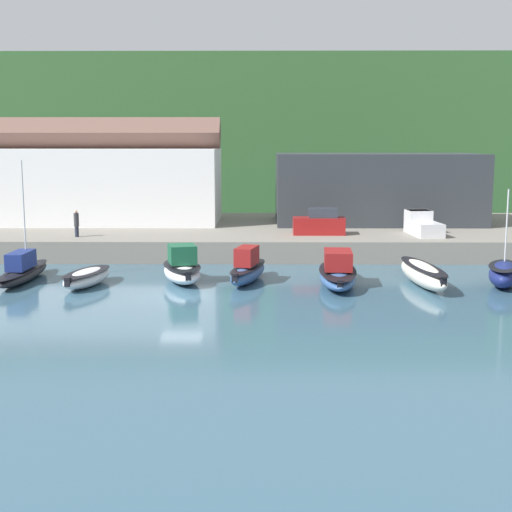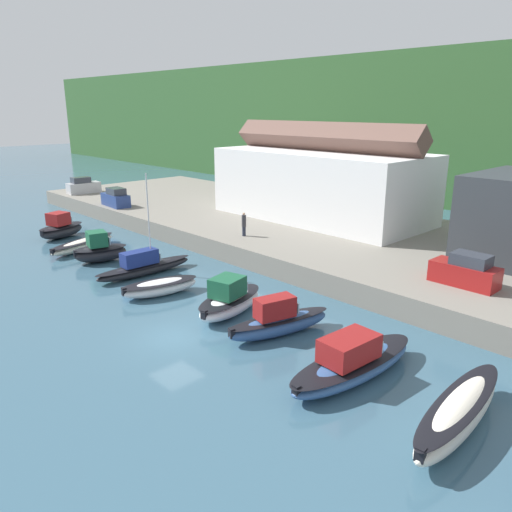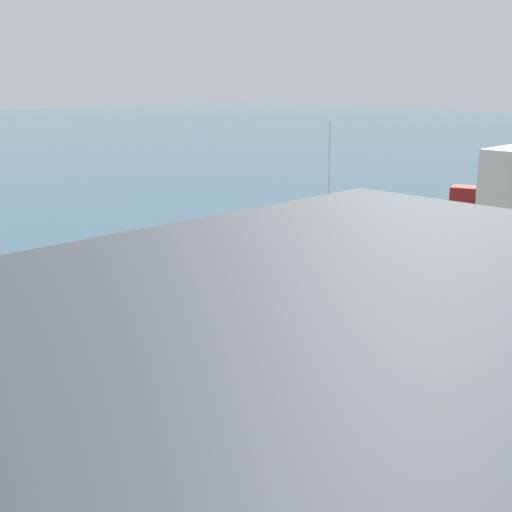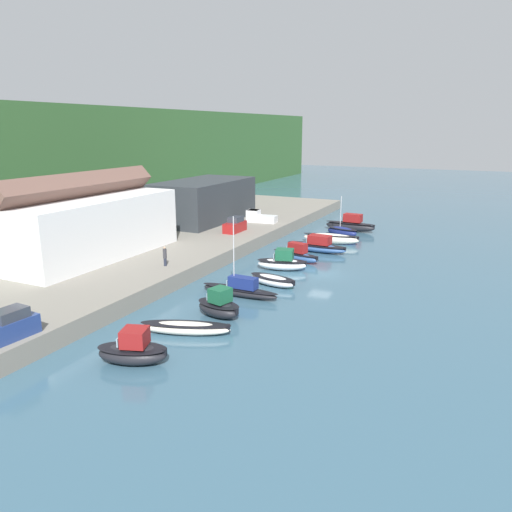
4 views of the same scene
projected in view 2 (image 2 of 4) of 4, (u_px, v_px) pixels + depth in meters
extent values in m
plane|color=#385B70|center=(175.00, 337.00, 28.97)|extent=(320.00, 320.00, 0.00)
cube|color=gray|center=(390.00, 249.00, 43.78)|extent=(94.70, 22.58, 1.69)
cube|color=white|center=(321.00, 185.00, 51.34)|extent=(21.76, 10.43, 6.86)
cube|color=brown|center=(323.00, 136.00, 49.94)|extent=(22.20, 2.89, 2.89)
ellipsoid|color=black|center=(62.00, 231.00, 50.94)|extent=(3.76, 5.43, 1.37)
ellipsoid|color=black|center=(61.00, 226.00, 50.80)|extent=(3.88, 5.55, 0.12)
cube|color=maroon|center=(58.00, 219.00, 50.36)|extent=(2.18, 2.19, 1.24)
cube|color=#8CA5B2|center=(66.00, 219.00, 51.27)|extent=(1.49, 0.59, 0.62)
cube|color=black|center=(42.00, 233.00, 48.86)|extent=(0.43, 0.38, 0.56)
ellipsoid|color=white|center=(83.00, 245.00, 46.49)|extent=(4.02, 7.52, 1.01)
ellipsoid|color=black|center=(83.00, 241.00, 46.38)|extent=(4.14, 7.68, 0.12)
cube|color=black|center=(53.00, 252.00, 43.44)|extent=(0.43, 0.38, 0.56)
ellipsoid|color=black|center=(101.00, 254.00, 42.95)|extent=(3.18, 4.76, 1.43)
ellipsoid|color=black|center=(100.00, 248.00, 42.81)|extent=(3.29, 4.87, 0.12)
cube|color=#195638|center=(97.00, 239.00, 42.46)|extent=(1.97, 1.88, 1.26)
cube|color=#8CA5B2|center=(108.00, 240.00, 42.95)|extent=(1.47, 0.45, 0.63)
cube|color=black|center=(75.00, 254.00, 41.88)|extent=(0.42, 0.36, 0.56)
ellipsoid|color=black|center=(145.00, 269.00, 39.65)|extent=(1.68, 8.24, 0.92)
ellipsoid|color=black|center=(145.00, 265.00, 39.56)|extent=(1.75, 8.40, 0.12)
cube|color=navy|center=(139.00, 258.00, 39.09)|extent=(1.20, 2.89, 1.13)
cube|color=#8CA5B2|center=(157.00, 256.00, 40.16)|extent=(1.03, 0.12, 0.56)
cylinder|color=silver|center=(149.00, 219.00, 38.90)|extent=(0.10, 0.10, 7.08)
ellipsoid|color=silver|center=(160.00, 287.00, 35.39)|extent=(2.99, 5.75, 1.08)
ellipsoid|color=black|center=(160.00, 282.00, 35.28)|extent=(3.09, 5.87, 0.12)
cube|color=black|center=(124.00, 291.00, 34.02)|extent=(0.41, 0.35, 0.56)
ellipsoid|color=white|center=(230.00, 304.00, 32.15)|extent=(3.63, 6.15, 1.30)
ellipsoid|color=black|center=(230.00, 297.00, 32.02)|extent=(3.74, 6.28, 0.12)
cube|color=#195638|center=(227.00, 287.00, 31.55)|extent=(2.14, 2.38, 1.22)
cube|color=#8CA5B2|center=(238.00, 284.00, 32.55)|extent=(1.50, 0.48, 0.61)
cube|color=black|center=(204.00, 315.00, 29.85)|extent=(0.42, 0.36, 0.56)
ellipsoid|color=#33568E|center=(279.00, 325.00, 29.13)|extent=(3.06, 6.77, 1.20)
ellipsoid|color=black|center=(280.00, 319.00, 29.01)|extent=(3.15, 6.91, 0.12)
cube|color=maroon|center=(275.00, 307.00, 28.63)|extent=(1.66, 2.51, 1.20)
cube|color=#8CA5B2|center=(294.00, 306.00, 29.30)|extent=(1.02, 0.34, 0.60)
cube|color=black|center=(232.00, 333.00, 27.58)|extent=(0.42, 0.36, 0.56)
ellipsoid|color=#33568E|center=(353.00, 367.00, 24.56)|extent=(2.84, 8.43, 1.12)
ellipsoid|color=black|center=(354.00, 360.00, 24.44)|extent=(2.94, 8.60, 0.12)
cube|color=maroon|center=(349.00, 348.00, 23.97)|extent=(1.92, 3.01, 1.18)
cube|color=#8CA5B2|center=(370.00, 342.00, 25.01)|extent=(1.56, 0.20, 0.59)
cube|color=black|center=(296.00, 391.00, 22.07)|extent=(0.38, 0.30, 0.56)
ellipsoid|color=white|center=(459.00, 413.00, 20.50)|extent=(2.32, 8.19, 1.49)
ellipsoid|color=black|center=(460.00, 402.00, 20.35)|extent=(2.40, 8.36, 0.12)
cube|color=black|center=(420.00, 454.00, 17.65)|extent=(0.38, 0.31, 0.56)
cube|color=#B7B7BC|center=(84.00, 188.00, 67.08)|extent=(2.09, 4.31, 1.40)
cube|color=#333842|center=(81.00, 180.00, 66.57)|extent=(1.69, 2.41, 0.76)
cube|color=navy|center=(116.00, 200.00, 58.25)|extent=(4.31, 2.06, 1.40)
cube|color=#333842|center=(116.00, 191.00, 57.71)|extent=(2.40, 1.67, 0.76)
cube|color=maroon|center=(464.00, 275.00, 32.37)|extent=(4.20, 1.81, 1.40)
cube|color=#333842|center=(471.00, 260.00, 31.85)|extent=(2.31, 1.53, 0.76)
cylinder|color=#232838|center=(244.00, 231.00, 44.79)|extent=(0.32, 0.32, 0.85)
cylinder|color=#333338|center=(244.00, 221.00, 44.51)|extent=(0.40, 0.40, 1.05)
sphere|color=tan|center=(244.00, 214.00, 44.33)|extent=(0.24, 0.24, 0.24)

